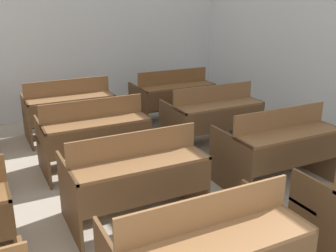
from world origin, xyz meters
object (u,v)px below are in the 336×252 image
object	(u,v)px
bench_third_right	(212,116)
wastepaper_bin	(206,96)
bench_second_center	(135,176)
bench_back_center	(69,108)
bench_back_right	(173,96)
bench_third_center	(94,134)
bench_second_right	(277,146)

from	to	relation	value
bench_third_right	wastepaper_bin	xyz separation A→B (m)	(1.19, 2.05, -0.31)
bench_second_center	bench_back_center	size ratio (longest dim) A/B	1.00
bench_second_center	bench_back_right	bearing A→B (deg)	56.10
bench_third_right	wastepaper_bin	bearing A→B (deg)	59.90
bench_second_center	bench_third_center	world-z (taller)	same
bench_second_right	wastepaper_bin	distance (m)	3.56
bench_back_right	bench_back_center	bearing A→B (deg)	179.34
bench_second_right	bench_second_center	bearing A→B (deg)	-179.95
bench_back_right	wastepaper_bin	bearing A→B (deg)	33.37
bench_back_center	wastepaper_bin	world-z (taller)	bench_back_center
bench_third_right	bench_back_center	size ratio (longest dim) A/B	1.00
bench_third_right	wastepaper_bin	size ratio (longest dim) A/B	4.16
bench_second_center	bench_third_center	distance (m)	1.32
bench_third_right	bench_back_center	bearing A→B (deg)	142.89
bench_second_center	wastepaper_bin	xyz separation A→B (m)	(2.91, 3.36, -0.31)
bench_back_center	bench_back_right	size ratio (longest dim) A/B	1.00
bench_second_right	wastepaper_bin	world-z (taller)	bench_second_right
bench_third_center	bench_back_right	xyz separation A→B (m)	(1.75, 1.27, 0.00)
bench_third_right	bench_third_center	bearing A→B (deg)	179.56
bench_third_center	bench_back_center	bearing A→B (deg)	90.14
bench_back_right	wastepaper_bin	world-z (taller)	bench_back_right
bench_back_right	wastepaper_bin	distance (m)	1.43
bench_second_right	bench_back_center	bearing A→B (deg)	123.93
bench_third_center	wastepaper_bin	distance (m)	3.57
bench_second_center	bench_back_center	bearing A→B (deg)	90.21
bench_back_center	bench_back_right	world-z (taller)	same
bench_second_center	bench_back_center	world-z (taller)	same
bench_second_right	bench_third_right	bearing A→B (deg)	91.38
bench_second_right	bench_third_right	xyz separation A→B (m)	(-0.03, 1.31, 0.00)
bench_third_center	bench_back_center	xyz separation A→B (m)	(-0.00, 1.29, 0.00)
wastepaper_bin	bench_second_center	bearing A→B (deg)	-130.86
bench_second_center	wastepaper_bin	bearing A→B (deg)	49.14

